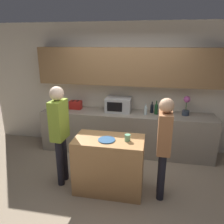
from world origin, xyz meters
TOP-DOWN VIEW (x-y plane):
  - ground_plane at (0.00, 0.00)m, footprint 14.00×14.00m
  - back_wall at (0.00, 1.66)m, footprint 6.40×0.40m
  - back_counter at (0.00, 1.39)m, footprint 3.60×0.62m
  - kitchen_island at (-0.09, 0.05)m, footprint 1.07×0.58m
  - microwave at (-0.17, 1.47)m, footprint 0.52×0.39m
  - toaster at (-1.13, 1.47)m, footprint 0.26×0.16m
  - potted_plant at (1.20, 1.47)m, footprint 0.14×0.14m
  - bottle_0 at (0.41, 1.35)m, footprint 0.06×0.06m
  - bottle_1 at (0.53, 1.49)m, footprint 0.06×0.06m
  - bottle_2 at (0.62, 1.42)m, footprint 0.07×0.07m
  - plate_on_island at (-0.11, -0.01)m, footprint 0.26×0.26m
  - cup_0 at (0.20, 0.04)m, footprint 0.09×0.09m
  - person_left at (0.73, 0.04)m, footprint 0.21×0.34m
  - person_center at (-0.90, 0.09)m, footprint 0.22×0.35m

SIDE VIEW (x-z plane):
  - ground_plane at x=0.00m, z-range 0.00..0.00m
  - back_counter at x=0.00m, z-range 0.00..0.89m
  - kitchen_island at x=-0.09m, z-range 0.00..0.90m
  - plate_on_island at x=-0.11m, z-range 0.90..0.91m
  - person_left at x=0.73m, z-range 0.14..1.72m
  - cup_0 at x=0.20m, z-range 0.90..0.99m
  - bottle_0 at x=0.41m, z-range 0.86..1.09m
  - toaster at x=-1.13m, z-range 0.89..1.07m
  - bottle_1 at x=0.53m, z-range 0.86..1.10m
  - person_center at x=-0.90m, z-range 0.16..1.82m
  - bottle_2 at x=0.62m, z-range 0.86..1.14m
  - microwave at x=-0.17m, z-range 0.89..1.19m
  - potted_plant at x=1.20m, z-range 0.89..1.28m
  - back_wall at x=0.00m, z-range 0.19..2.89m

